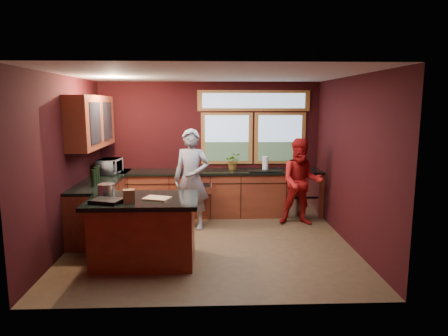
{
  "coord_description": "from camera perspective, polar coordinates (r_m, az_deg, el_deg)",
  "views": [
    {
      "loc": [
        -0.02,
        -6.22,
        2.28
      ],
      "look_at": [
        0.23,
        0.4,
        1.19
      ],
      "focal_mm": 32.0,
      "sensor_mm": 36.0,
      "label": 1
    }
  ],
  "objects": [
    {
      "name": "person_grey",
      "position": [
        7.24,
        -4.65,
        -1.61
      ],
      "size": [
        0.76,
        0.59,
        1.82
      ],
      "primitive_type": "imported",
      "rotation": [
        0.0,
        0.0,
        -0.26
      ],
      "color": "slate",
      "rests_on": "floor"
    },
    {
      "name": "potted_plant",
      "position": [
        8.07,
        1.33,
        0.94
      ],
      "size": [
        0.31,
        0.27,
        0.35
      ],
      "primitive_type": "imported",
      "color": "#999999",
      "rests_on": "back_counter"
    },
    {
      "name": "paper_bag",
      "position": [
        5.54,
        -13.43,
        -3.93
      ],
      "size": [
        0.17,
        0.15,
        0.18
      ],
      "primitive_type": "cube",
      "rotation": [
        0.0,
        0.0,
        0.24
      ],
      "color": "brown",
      "rests_on": "island"
    },
    {
      "name": "stock_pot",
      "position": [
        6.01,
        -16.45,
        -3.03
      ],
      "size": [
        0.24,
        0.24,
        0.18
      ],
      "primitive_type": "cylinder",
      "color": "silver",
      "rests_on": "island"
    },
    {
      "name": "back_counter",
      "position": [
        8.12,
        -0.57,
        -3.59
      ],
      "size": [
        4.5,
        0.64,
        0.93
      ],
      "color": "#592115",
      "rests_on": "floor"
    },
    {
      "name": "cutting_board",
      "position": [
        5.69,
        -9.55,
        -4.27
      ],
      "size": [
        0.41,
        0.35,
        0.02
      ],
      "primitive_type": "cube",
      "rotation": [
        0.0,
        0.0,
        -0.35
      ],
      "color": "tan",
      "rests_on": "island"
    },
    {
      "name": "paper_towel",
      "position": [
        8.09,
        5.93,
        0.67
      ],
      "size": [
        0.12,
        0.12,
        0.28
      ],
      "primitive_type": "cylinder",
      "color": "silver",
      "rests_on": "back_counter"
    },
    {
      "name": "black_tray",
      "position": [
        5.62,
        -16.42,
        -4.55
      ],
      "size": [
        0.47,
        0.39,
        0.05
      ],
      "primitive_type": "cube",
      "rotation": [
        0.0,
        0.0,
        -0.31
      ],
      "color": "black",
      "rests_on": "island"
    },
    {
      "name": "floor",
      "position": [
        6.62,
        -1.91,
        -10.82
      ],
      "size": [
        4.5,
        4.5,
        0.0
      ],
      "primitive_type": "plane",
      "color": "brown",
      "rests_on": "ground"
    },
    {
      "name": "person_red",
      "position": [
        7.59,
        10.97,
        -1.98
      ],
      "size": [
        0.86,
        0.71,
        1.63
      ],
      "primitive_type": "imported",
      "rotation": [
        0.0,
        0.0,
        -0.12
      ],
      "color": "#A31313",
      "rests_on": "floor"
    },
    {
      "name": "room_shell",
      "position": [
        6.58,
        -7.23,
        5.05
      ],
      "size": [
        4.52,
        4.02,
        2.71
      ],
      "color": "black",
      "rests_on": "ground"
    },
    {
      "name": "left_counter",
      "position": [
        7.55,
        -16.98,
        -5.0
      ],
      "size": [
        0.64,
        2.3,
        0.93
      ],
      "color": "#592115",
      "rests_on": "floor"
    },
    {
      "name": "microwave",
      "position": [
        7.93,
        -16.0,
        0.22
      ],
      "size": [
        0.42,
        0.56,
        0.29
      ],
      "primitive_type": "imported",
      "rotation": [
        0.0,
        0.0,
        1.44
      ],
      "color": "#999999",
      "rests_on": "left_counter"
    },
    {
      "name": "island",
      "position": [
        5.9,
        -11.31,
        -8.66
      ],
      "size": [
        1.55,
        1.05,
        0.95
      ],
      "color": "#592115",
      "rests_on": "floor"
    }
  ]
}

